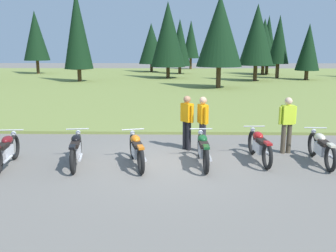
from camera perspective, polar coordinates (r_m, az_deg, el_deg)
The scene contains 12 objects.
ground_plane at distance 10.14m, azimuth -0.07°, elevation -5.68°, with size 140.00×140.00×0.00m, color slate.
grass_moorland at distance 35.17m, azimuth 0.87°, elevation 6.96°, with size 80.00×44.00×0.10m, color olive.
forest_treeline at distance 39.20m, azimuth 4.32°, elevation 13.50°, with size 42.58×29.48×8.19m.
motorcycle_maroon at distance 10.58m, azimuth -23.70°, elevation -3.49°, with size 0.62×2.10×0.88m.
motorcycle_black at distance 10.13m, azimuth -14.00°, elevation -3.49°, with size 0.66×2.09×0.88m.
motorcycle_orange at distance 9.82m, azimuth -4.88°, elevation -3.64°, with size 0.77×2.06×0.88m.
motorcycle_british_green at distance 9.88m, azimuth 5.43°, elevation -3.56°, with size 0.62×2.10×0.88m.
motorcycle_red at distance 10.49m, azimuth 13.91°, elevation -2.96°, with size 0.62×2.10×0.88m.
motorcycle_cream at distance 10.80m, azimuth 22.55°, elevation -3.09°, with size 0.62×2.10×0.88m.
rider_checking_bike at distance 11.40m, azimuth 17.91°, elevation 0.62°, with size 0.54×0.29×1.67m.
rider_with_back_turned at distance 11.24m, azimuth 2.94°, elevation 1.04°, with size 0.40×0.45×1.67m.
rider_in_hivis_vest at distance 11.04m, azimuth 5.38°, elevation 0.80°, with size 0.31×0.53×1.67m.
Camera 1 is at (0.22, -9.66, 3.06)m, focal length 39.53 mm.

